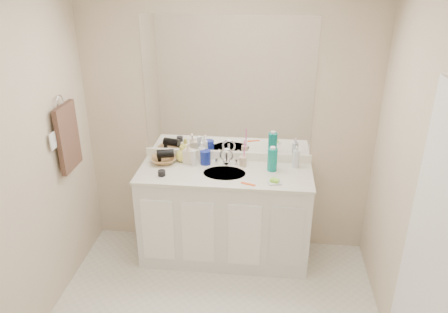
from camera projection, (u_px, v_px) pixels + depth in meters
name	position (u px, v px, depth m)	size (l,w,h in m)	color
wall_back	(228.00, 126.00, 3.90)	(2.60, 0.02, 2.40)	beige
wall_left	(11.00, 188.00, 2.85)	(0.02, 2.60, 2.40)	beige
wall_right	(423.00, 211.00, 2.60)	(0.02, 2.60, 2.40)	beige
vanity_cabinet	(225.00, 217.00, 3.97)	(1.50, 0.55, 0.85)	white
countertop	(225.00, 173.00, 3.79)	(1.52, 0.57, 0.03)	silver
backsplash	(228.00, 155.00, 4.00)	(1.52, 0.03, 0.08)	white
sink_basin	(224.00, 174.00, 3.77)	(0.37, 0.37, 0.02)	beige
faucet	(227.00, 159.00, 3.91)	(0.02, 0.02, 0.11)	silver
mirror	(228.00, 87.00, 3.75)	(1.48, 0.01, 1.20)	white
blue_mug	(205.00, 157.00, 3.91)	(0.09, 0.09, 0.13)	navy
tan_cup	(243.00, 161.00, 3.88)	(0.07, 0.07, 0.09)	beige
toothbrush	(244.00, 151.00, 3.83)	(0.01, 0.01, 0.21)	#FE43AA
mouthwash_bottle	(272.00, 160.00, 3.78)	(0.09, 0.09, 0.20)	#0A7F74
clear_pump_bottle	(296.00, 159.00, 3.85)	(0.06, 0.06, 0.16)	silver
soap_dish	(274.00, 182.00, 3.59)	(0.11, 0.09, 0.01)	silver
green_soap	(274.00, 180.00, 3.59)	(0.07, 0.05, 0.02)	#96E738
orange_comb	(248.00, 184.00, 3.58)	(0.13, 0.03, 0.01)	#E34F17
dark_jar	(162.00, 173.00, 3.71)	(0.07, 0.07, 0.05)	black
extra_white_bottle	(194.00, 158.00, 3.87)	(0.05, 0.05, 0.15)	silver
soap_bottle_white	(202.00, 152.00, 3.94)	(0.07, 0.07, 0.19)	white
soap_bottle_cream	(188.00, 153.00, 3.93)	(0.08, 0.09, 0.19)	beige
soap_bottle_yellow	(182.00, 153.00, 3.96)	(0.12, 0.12, 0.15)	#DED456
wicker_basket	(164.00, 160.00, 3.95)	(0.22, 0.22, 0.05)	#A27341
hair_dryer	(165.00, 154.00, 3.92)	(0.08, 0.08, 0.15)	black
towel_ring	(60.00, 102.00, 3.41)	(0.11, 0.11, 0.01)	silver
hand_towel	(68.00, 137.00, 3.53)	(0.04, 0.32, 0.55)	#36241D
switch_plate	(53.00, 141.00, 3.33)	(0.01, 0.09, 0.13)	white
door	(431.00, 270.00, 2.41)	(0.02, 0.82, 2.00)	white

